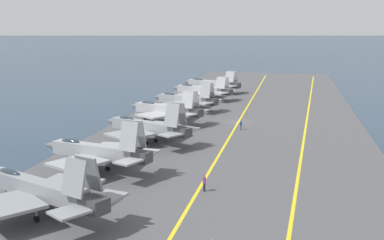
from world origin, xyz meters
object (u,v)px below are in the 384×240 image
parked_jet_fourth (166,109)px  parked_jet_fifth (185,100)px  parked_jet_nearest (40,189)px  parked_jet_sixth (202,90)px  crew_purple_vest (204,182)px  crew_blue_vest (241,125)px  parked_jet_seventh (212,84)px  parked_jet_second (97,151)px  parked_jet_third (147,127)px

parked_jet_fourth → parked_jet_fifth: parked_jet_fourth is taller
parked_jet_nearest → parked_jet_fifth: bearing=-0.4°
parked_jet_fourth → parked_jet_sixth: 30.03m
crew_purple_vest → crew_blue_vest: bearing=-0.9°
parked_jet_nearest → parked_jet_fourth: parked_jet_nearest is taller
parked_jet_nearest → parked_jet_seventh: parked_jet_nearest is taller
parked_jet_sixth → parked_jet_fourth: bearing=178.1°
parked_jet_nearest → parked_jet_second: 13.72m
parked_jet_seventh → crew_purple_vest: 79.15m
parked_jet_nearest → crew_blue_vest: (41.36, -13.87, -1.72)m
parked_jet_fourth → crew_purple_vest: (-34.94, -13.48, -1.46)m
crew_blue_vest → parked_jet_second: bearing=153.0°
parked_jet_fourth → crew_purple_vest: 37.48m
crew_blue_vest → crew_purple_vest: bearing=179.1°
parked_jet_nearest → parked_jet_fifth: size_ratio=1.09×
parked_jet_nearest → parked_jet_seventh: (88.01, -1.09, -0.44)m
parked_jet_seventh → parked_jet_second: bearing=179.0°
parked_jet_third → parked_jet_fifth: size_ratio=1.04×
parked_jet_seventh → crew_blue_vest: 48.39m
parked_jet_third → crew_blue_vest: size_ratio=9.47×
parked_jet_third → parked_jet_seventh: 58.79m
parked_jet_nearest → parked_jet_third: parked_jet_third is taller
parked_jet_fifth → crew_purple_vest: size_ratio=8.60×
parked_jet_third → parked_jet_fourth: parked_jet_third is taller
parked_jet_third → parked_jet_nearest: bearing=177.7°
crew_blue_vest → crew_purple_vest: size_ratio=0.94×
parked_jet_second → parked_jet_fourth: parked_jet_second is taller
parked_jet_nearest → parked_jet_seventh: size_ratio=0.98×
parked_jet_seventh → parked_jet_sixth: bearing=179.3°
parked_jet_fourth → parked_jet_seventh: (43.24, -1.18, -0.25)m
parked_jet_fifth → parked_jet_fourth: bearing=177.8°
parked_jet_nearest → parked_jet_fourth: size_ratio=1.08×
parked_jet_third → crew_purple_vest: parked_jet_third is taller
parked_jet_fourth → parked_jet_seventh: bearing=-1.6°
parked_jet_third → parked_jet_sixth: size_ratio=0.96×
parked_jet_sixth → crew_purple_vest: bearing=-169.1°
parked_jet_fourth → crew_blue_vest: 14.46m
parked_jet_fifth → crew_blue_vest: (-17.39, -13.43, -1.30)m
parked_jet_third → parked_jet_fifth: 29.53m
parked_jet_third → parked_jet_seventh: (58.79, 0.10, -0.29)m
parked_jet_fourth → parked_jet_second: bearing=179.8°
parked_jet_second → parked_jet_third: (15.51, -1.39, -0.14)m
parked_jet_second → crew_purple_vest: parked_jet_second is taller
parked_jet_nearest → crew_purple_vest: parked_jet_nearest is taller
parked_jet_seventh → crew_blue_vest: size_ratio=10.19×
parked_jet_nearest → parked_jet_seventh: 88.02m
parked_jet_fourth → parked_jet_sixth: bearing=-1.9°
parked_jet_sixth → crew_blue_vest: parked_jet_sixth is taller
parked_jet_nearest → parked_jet_fifth: 58.75m
parked_jet_third → crew_purple_vest: size_ratio=8.91×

